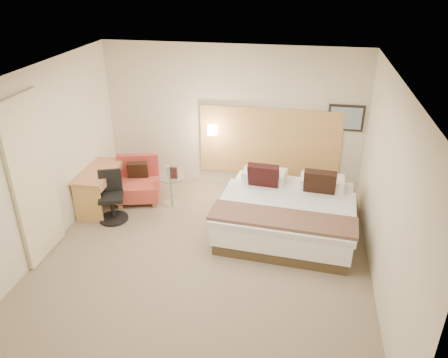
% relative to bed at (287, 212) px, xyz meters
% --- Properties ---
extents(floor, '(4.80, 5.00, 0.02)m').
position_rel_bed_xyz_m(floor, '(-1.15, -1.05, -0.34)').
color(floor, '#786751').
rests_on(floor, ground).
extents(ceiling, '(4.80, 5.00, 0.02)m').
position_rel_bed_xyz_m(ceiling, '(-1.15, -1.05, 2.38)').
color(ceiling, silver).
rests_on(ceiling, floor).
extents(wall_back, '(4.80, 0.02, 2.70)m').
position_rel_bed_xyz_m(wall_back, '(-1.15, 1.46, 1.02)').
color(wall_back, beige).
rests_on(wall_back, floor).
extents(wall_front, '(4.80, 0.02, 2.70)m').
position_rel_bed_xyz_m(wall_front, '(-1.15, -3.56, 1.02)').
color(wall_front, beige).
rests_on(wall_front, floor).
extents(wall_left, '(0.02, 5.00, 2.70)m').
position_rel_bed_xyz_m(wall_left, '(-3.56, -1.05, 1.02)').
color(wall_left, beige).
rests_on(wall_left, floor).
extents(wall_right, '(0.02, 5.00, 2.70)m').
position_rel_bed_xyz_m(wall_right, '(1.26, -1.05, 1.02)').
color(wall_right, beige).
rests_on(wall_right, floor).
extents(headboard_panel, '(2.60, 0.04, 1.30)m').
position_rel_bed_xyz_m(headboard_panel, '(-0.45, 1.42, 0.62)').
color(headboard_panel, tan).
rests_on(headboard_panel, wall_back).
extents(art_frame, '(0.62, 0.03, 0.47)m').
position_rel_bed_xyz_m(art_frame, '(0.87, 1.43, 1.17)').
color(art_frame, black).
rests_on(art_frame, wall_back).
extents(art_canvas, '(0.54, 0.01, 0.39)m').
position_rel_bed_xyz_m(art_canvas, '(0.87, 1.41, 1.17)').
color(art_canvas, gray).
rests_on(art_canvas, wall_back).
extents(lamp_arm, '(0.02, 0.12, 0.02)m').
position_rel_bed_xyz_m(lamp_arm, '(-1.50, 1.37, 0.82)').
color(lamp_arm, silver).
rests_on(lamp_arm, wall_back).
extents(lamp_shade, '(0.15, 0.15, 0.15)m').
position_rel_bed_xyz_m(lamp_shade, '(-1.50, 1.31, 0.82)').
color(lamp_shade, '#FFEDC6').
rests_on(lamp_shade, wall_back).
extents(curtain, '(0.06, 0.90, 2.42)m').
position_rel_bed_xyz_m(curtain, '(-3.51, -1.30, 0.89)').
color(curtain, beige).
rests_on(curtain, wall_left).
extents(bottle_a, '(0.06, 0.06, 0.19)m').
position_rel_bed_xyz_m(bottle_a, '(-2.14, 0.52, 0.30)').
color(bottle_a, '#8ABED5').
rests_on(bottle_a, side_table).
extents(menu_folder, '(0.13, 0.06, 0.21)m').
position_rel_bed_xyz_m(menu_folder, '(-2.02, 0.44, 0.31)').
color(menu_folder, '#391C17').
rests_on(menu_folder, side_table).
extents(bed, '(2.22, 2.17, 1.02)m').
position_rel_bed_xyz_m(bed, '(0.00, 0.00, 0.00)').
color(bed, '#443522').
rests_on(bed, floor).
extents(lounge_chair, '(0.90, 0.84, 0.80)m').
position_rel_bed_xyz_m(lounge_chair, '(-2.74, 0.54, -0.01)').
color(lounge_chair, tan).
rests_on(lounge_chair, floor).
extents(side_table, '(0.52, 0.52, 0.54)m').
position_rel_bed_xyz_m(side_table, '(-2.09, 0.49, -0.03)').
color(side_table, silver).
rests_on(side_table, floor).
extents(desk, '(0.56, 1.16, 0.72)m').
position_rel_bed_xyz_m(desk, '(-3.27, 0.15, 0.23)').
color(desk, '#BB7849').
rests_on(desk, floor).
extents(desk_chair, '(0.62, 0.62, 0.86)m').
position_rel_bed_xyz_m(desk_chair, '(-2.92, -0.21, 0.02)').
color(desk_chair, black).
rests_on(desk_chair, floor).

